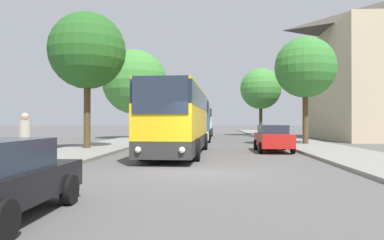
{
  "coord_description": "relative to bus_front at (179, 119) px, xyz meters",
  "views": [
    {
      "loc": [
        0.3,
        -12.64,
        1.72
      ],
      "look_at": [
        -1.13,
        12.03,
        1.84
      ],
      "focal_mm": 35.0,
      "sensor_mm": 36.0,
      "label": 1
    }
  ],
  "objects": [
    {
      "name": "sidewalk_left",
      "position": [
        -5.46,
        -7.06,
        -1.79
      ],
      "size": [
        4.0,
        120.0,
        0.15
      ],
      "primitive_type": "cube",
      "color": "gray",
      "rests_on": "ground_plane"
    },
    {
      "name": "tree_left_far",
      "position": [
        -5.77,
        2.43,
        4.13
      ],
      "size": [
        4.62,
        4.62,
        8.18
      ],
      "color": "#513D23",
      "rests_on": "sidewalk_left"
    },
    {
      "name": "bus_front",
      "position": [
        0.0,
        0.0,
        0.0
      ],
      "size": [
        2.95,
        11.51,
        3.49
      ],
      "rotation": [
        0.0,
        0.0,
        -0.03
      ],
      "color": "#2D2D2D",
      "rests_on": "ground_plane"
    },
    {
      "name": "tree_right_near",
      "position": [
        8.43,
        7.57,
        3.76
      ],
      "size": [
        4.37,
        4.37,
        7.68
      ],
      "color": "#513D23",
      "rests_on": "sidewalk_right"
    },
    {
      "name": "bus_rear",
      "position": [
        0.25,
        26.87,
        -0.08
      ],
      "size": [
        2.98,
        10.34,
        3.34
      ],
      "rotation": [
        0.0,
        0.0,
        0.01
      ],
      "color": "#238942",
      "rests_on": "ground_plane"
    },
    {
      "name": "tree_right_mid",
      "position": [
        7.67,
        26.9,
        3.94
      ],
      "size": [
        5.05,
        5.05,
        8.2
      ],
      "color": "#47331E",
      "rests_on": "sidewalk_right"
    },
    {
      "name": "tree_left_near",
      "position": [
        -6.08,
        17.45,
        3.87
      ],
      "size": [
        6.45,
        6.45,
        8.81
      ],
      "color": "brown",
      "rests_on": "sidewalk_left"
    },
    {
      "name": "pedestrian_waiting_near",
      "position": [
        -4.16,
        -8.12,
        -0.76
      ],
      "size": [
        0.36,
        0.36,
        1.86
      ],
      "rotation": [
        0.0,
        0.0,
        0.9
      ],
      "color": "#23232D",
      "rests_on": "sidewalk_left"
    },
    {
      "name": "bus_middle",
      "position": [
        0.16,
        14.1,
        -0.04
      ],
      "size": [
        2.9,
        11.11,
        3.41
      ],
      "rotation": [
        0.0,
        0.0,
        -0.0
      ],
      "color": "silver",
      "rests_on": "ground_plane"
    },
    {
      "name": "ground_plane",
      "position": [
        1.54,
        -7.06,
        -1.86
      ],
      "size": [
        300.0,
        300.0,
        0.0
      ],
      "primitive_type": "plane",
      "color": "#565454",
      "rests_on": "ground"
    },
    {
      "name": "parked_car_right_near",
      "position": [
        5.27,
        2.15,
        -1.06
      ],
      "size": [
        1.98,
        4.4,
        1.53
      ],
      "rotation": [
        0.0,
        0.0,
        3.13
      ],
      "color": "red",
      "rests_on": "ground_plane"
    }
  ]
}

